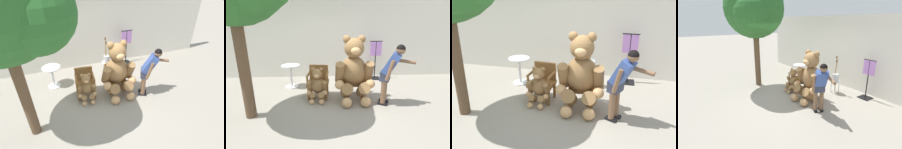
# 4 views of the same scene
# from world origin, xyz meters

# --- Properties ---
(ground_plane) EXTENTS (60.00, 60.00, 0.00)m
(ground_plane) POSITION_xyz_m (0.00, 0.00, 0.00)
(ground_plane) COLOR gray
(back_wall) EXTENTS (10.00, 0.16, 2.80)m
(back_wall) POSITION_xyz_m (0.00, 2.40, 1.40)
(back_wall) COLOR silver
(back_wall) RESTS_ON ground
(wooden_chair_left) EXTENTS (0.60, 0.56, 0.86)m
(wooden_chair_left) POSITION_xyz_m (-0.47, 0.51, 0.46)
(wooden_chair_left) COLOR brown
(wooden_chair_left) RESTS_ON ground
(wooden_chair_right) EXTENTS (0.57, 0.54, 0.86)m
(wooden_chair_right) POSITION_xyz_m (0.47, 0.51, 0.46)
(wooden_chair_right) COLOR brown
(wooden_chair_right) RESTS_ON ground
(teddy_bear_large) EXTENTS (1.02, 0.97, 1.70)m
(teddy_bear_large) POSITION_xyz_m (0.47, 0.24, 0.83)
(teddy_bear_large) COLOR olive
(teddy_bear_large) RESTS_ON ground
(teddy_bear_small) EXTENTS (0.54, 0.52, 0.90)m
(teddy_bear_small) POSITION_xyz_m (-0.47, 0.22, 0.44)
(teddy_bear_small) COLOR olive
(teddy_bear_small) RESTS_ON ground
(person_visitor) EXTENTS (0.86, 0.49, 1.53)m
(person_visitor) POSITION_xyz_m (1.31, -0.10, 0.91)
(person_visitor) COLOR black
(person_visitor) RESTS_ON ground
(white_stool) EXTENTS (0.34, 0.34, 0.46)m
(white_stool) POSITION_xyz_m (0.53, 1.46, 0.36)
(white_stool) COLOR white
(white_stool) RESTS_ON ground
(brush_bucket) EXTENTS (0.22, 0.22, 0.92)m
(brush_bucket) POSITION_xyz_m (0.53, 1.46, 0.64)
(brush_bucket) COLOR silver
(brush_bucket) RESTS_ON white_stool
(round_side_table) EXTENTS (0.56, 0.56, 0.72)m
(round_side_table) POSITION_xyz_m (-1.36, 1.25, 0.45)
(round_side_table) COLOR silver
(round_side_table) RESTS_ON ground
(patio_tree) EXTENTS (2.35, 2.24, 4.16)m
(patio_tree) POSITION_xyz_m (-1.80, -0.58, 2.98)
(patio_tree) COLOR brown
(patio_tree) RESTS_ON ground
(clothing_display_stand) EXTENTS (0.44, 0.40, 1.36)m
(clothing_display_stand) POSITION_xyz_m (1.48, 1.96, 0.72)
(clothing_display_stand) COLOR black
(clothing_display_stand) RESTS_ON ground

